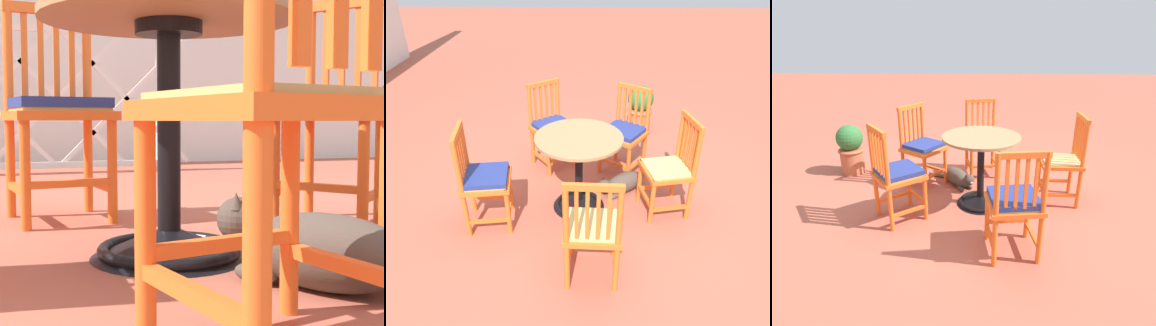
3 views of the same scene
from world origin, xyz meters
The scene contains 8 objects.
ground_plane centered at (0.00, 0.00, 0.00)m, with size 24.00×24.00×0.00m, color #AD5642.
building_wall_backdrop centered at (0.00, 4.07, 1.40)m, with size 10.00×0.20×2.80m, color white.
lattice_fence_panel centered at (-0.44, 3.18, 0.59)m, with size 2.72×0.06×1.18m.
cafe_table centered at (-0.14, 0.18, 0.28)m, with size 0.76×0.76×0.73m.
orange_chair_by_planter centered at (-0.17, -0.61, 0.43)m, with size 0.47×0.47×0.91m.
orange_chair_near_fence centered at (0.63, 0.49, 0.45)m, with size 0.56×0.56×0.91m.
orange_chair_tucked_in centered at (-0.39, 0.97, 0.45)m, with size 0.45×0.45×0.91m.
tabby_cat centered at (0.10, -0.23, 0.10)m, with size 0.58×0.53×0.23m.
Camera 1 is at (-0.63, -1.47, 0.42)m, focal length 54.00 mm.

